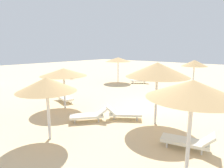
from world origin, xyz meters
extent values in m
plane|color=beige|center=(0.00, 0.00, 0.00)|extent=(80.00, 80.00, 0.00)
cylinder|color=silver|center=(-4.74, -4.00, 1.20)|extent=(0.12, 0.12, 2.41)
cone|color=tan|center=(-4.74, -4.00, 2.57)|extent=(2.63, 2.63, 0.53)
cylinder|color=silver|center=(6.46, 7.58, 1.18)|extent=(0.12, 0.12, 2.36)
cone|color=tan|center=(6.46, 7.58, 2.50)|extent=(2.86, 2.86, 0.47)
cylinder|color=silver|center=(-1.94, -1.47, 1.23)|extent=(0.12, 0.12, 2.47)
cone|color=tan|center=(-1.94, -1.47, 2.71)|extent=(3.04, 3.04, 0.69)
cylinder|color=silver|center=(7.34, -0.32, 1.12)|extent=(0.12, 0.12, 2.25)
cone|color=tan|center=(7.34, -0.32, 2.43)|extent=(2.25, 2.25, 0.56)
cylinder|color=silver|center=(-3.26, 4.15, 1.07)|extent=(0.12, 0.12, 2.14)
cone|color=tan|center=(-3.26, 4.15, 2.27)|extent=(2.87, 2.87, 0.47)
cylinder|color=silver|center=(-6.26, 1.10, 1.06)|extent=(0.12, 0.12, 2.12)
cone|color=tan|center=(-6.26, 1.10, 2.31)|extent=(2.37, 2.37, 0.57)
cube|color=silver|center=(-3.44, -3.46, 0.28)|extent=(1.05, 1.81, 0.12)
cube|color=silver|center=(-3.23, -4.24, 0.53)|extent=(0.73, 0.60, 0.44)
cylinder|color=silver|center=(-3.07, -3.99, 0.11)|extent=(0.06, 0.06, 0.22)
cylinder|color=silver|center=(-3.49, -4.10, 0.11)|extent=(0.06, 0.06, 0.22)
cylinder|color=silver|center=(-3.38, -2.83, 0.11)|extent=(0.06, 0.06, 0.22)
cylinder|color=silver|center=(-3.80, -2.94, 0.11)|extent=(0.06, 0.06, 0.22)
cube|color=silver|center=(7.19, 5.31, 0.28)|extent=(1.55, 1.73, 0.12)
cube|color=silver|center=(7.68, 4.68, 0.48)|extent=(0.82, 0.80, 0.35)
cylinder|color=silver|center=(7.73, 4.97, 0.11)|extent=(0.06, 0.06, 0.22)
cylinder|color=silver|center=(7.38, 4.70, 0.11)|extent=(0.06, 0.06, 0.22)
cylinder|color=silver|center=(6.99, 5.92, 0.11)|extent=(0.06, 0.06, 0.22)
cylinder|color=silver|center=(6.64, 5.65, 0.11)|extent=(0.06, 0.06, 0.22)
cube|color=silver|center=(-2.38, 0.04, 0.28)|extent=(1.51, 1.76, 0.12)
cube|color=silver|center=(-2.84, 0.69, 0.52)|extent=(0.79, 0.75, 0.42)
cylinder|color=silver|center=(-2.91, 0.40, 0.11)|extent=(0.06, 0.06, 0.22)
cylinder|color=silver|center=(-2.55, 0.65, 0.11)|extent=(0.06, 0.06, 0.22)
cylinder|color=silver|center=(-2.21, -0.58, 0.11)|extent=(0.06, 0.06, 0.22)
cylinder|color=silver|center=(-1.86, -0.33, 0.11)|extent=(0.06, 0.06, 0.22)
cube|color=silver|center=(4.98, -0.28, 0.28)|extent=(1.33, 1.81, 0.12)
cube|color=silver|center=(4.63, -1.00, 0.56)|extent=(0.75, 0.64, 0.48)
cylinder|color=silver|center=(4.91, -0.91, 0.11)|extent=(0.06, 0.06, 0.22)
cylinder|color=silver|center=(4.52, -0.72, 0.11)|extent=(0.06, 0.06, 0.22)
cylinder|color=silver|center=(5.45, 0.16, 0.11)|extent=(0.06, 0.06, 0.22)
cylinder|color=silver|center=(5.05, 0.36, 0.11)|extent=(0.06, 0.06, 0.22)
cube|color=silver|center=(-2.43, 5.32, 0.28)|extent=(1.07, 1.81, 0.12)
cube|color=silver|center=(-2.21, 6.09, 0.46)|extent=(0.76, 0.68, 0.31)
cylinder|color=silver|center=(-2.48, 5.96, 0.11)|extent=(0.06, 0.06, 0.22)
cylinder|color=silver|center=(-2.06, 5.84, 0.11)|extent=(0.06, 0.06, 0.22)
cylinder|color=silver|center=(-2.80, 4.80, 0.11)|extent=(0.06, 0.06, 0.22)
cylinder|color=silver|center=(-2.37, 4.68, 0.11)|extent=(0.06, 0.06, 0.22)
cube|color=silver|center=(-3.95, 1.37, 0.28)|extent=(1.73, 1.56, 0.12)
cube|color=silver|center=(-3.33, 0.87, 0.50)|extent=(0.78, 0.81, 0.39)
cylinder|color=silver|center=(-3.35, 1.17, 0.11)|extent=(0.06, 0.06, 0.22)
cylinder|color=silver|center=(-3.62, 0.82, 0.11)|extent=(0.06, 0.06, 0.22)
cylinder|color=silver|center=(-4.29, 1.92, 0.11)|extent=(0.06, 0.06, 0.22)
cylinder|color=silver|center=(-4.56, 1.58, 0.11)|extent=(0.06, 0.06, 0.22)
cube|color=brown|center=(4.52, 13.77, 0.45)|extent=(0.56, 1.53, 0.08)
cube|color=brown|center=(4.46, 13.22, 0.21)|extent=(0.37, 0.16, 0.41)
cube|color=brown|center=(4.58, 14.32, 0.21)|extent=(0.37, 0.16, 0.41)
camera|label=1|loc=(-10.26, -5.68, 3.70)|focal=30.67mm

